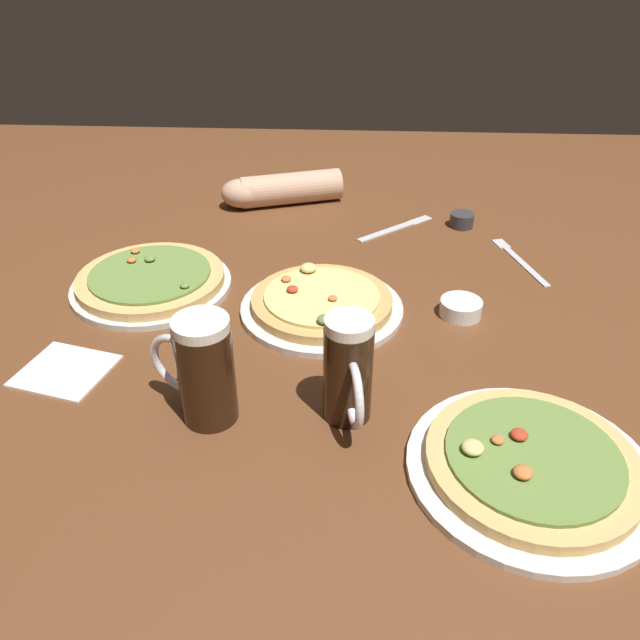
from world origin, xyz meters
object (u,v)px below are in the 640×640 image
Objects in this scene: fork_left at (519,260)px; ramekin_butter at (462,220)px; pizza_plate_side at (320,304)px; napkin_folded at (65,370)px; ramekin_sauce at (461,308)px; beer_mug_dark at (203,370)px; diner_arm at (278,190)px; pizza_plate_far at (151,281)px; knife_right at (396,228)px; pizza_plate_near at (531,465)px; beer_mug_amber at (349,372)px.

ramekin_butter is at bearing 120.96° from fork_left.
napkin_folded is at bearing -152.78° from pizza_plate_side.
ramekin_sauce is at bearing -97.68° from ramekin_butter.
ramekin_sauce is at bearing 36.08° from beer_mug_dark.
diner_arm is (-0.54, 0.28, 0.04)m from fork_left.
pizza_plate_far reaches higher than knife_right.
ramekin_butter is at bearing 40.00° from napkin_folded.
beer_mug_dark reaches higher than knife_right.
ramekin_sauce is at bearing 96.15° from pizza_plate_near.
pizza_plate_far is 0.72m from ramekin_butter.
napkin_folded is (-0.07, -0.27, -0.01)m from pizza_plate_far.
beer_mug_amber is 0.67m from knife_right.
beer_mug_dark is at bearing -62.69° from pizza_plate_far.
knife_right is at bearing -24.24° from diner_arm.
ramekin_sauce is 0.42× the size of knife_right.
beer_mug_dark is 0.79m from diner_arm.
fork_left is at bearing 28.48° from pizza_plate_side.
fork_left is at bearing 27.86° from napkin_folded.
pizza_plate_side is at bearing -75.01° from diner_arm.
ramekin_sauce reaches higher than knife_right.
ramekin_butter is at bearing 82.32° from ramekin_sauce.
pizza_plate_side is at bearing -113.04° from knife_right.
fork_left is (0.15, 0.22, -0.01)m from ramekin_sauce.
knife_right is at bearing 81.30° from beer_mug_amber.
diner_arm is (-0.39, 0.50, 0.02)m from ramekin_sauce.
diner_arm reaches higher than pizza_plate_side.
ramekin_sauce is 0.38m from knife_right.
pizza_plate_side reaches higher than napkin_folded.
pizza_plate_side is at bearing 27.22° from napkin_folded.
beer_mug_dark reaches higher than napkin_folded.
diner_arm is (-0.43, 0.88, 0.02)m from pizza_plate_near.
fork_left is at bearing 11.88° from pizza_plate_far.
napkin_folded is 0.45× the size of diner_arm.
knife_right is at bearing 31.57° from pizza_plate_far.
diner_arm is (-0.44, 0.11, 0.02)m from ramekin_butter.
napkin_folded is at bearing -103.60° from pizza_plate_far.
pizza_plate_near is at bearing -79.28° from knife_right.
ramekin_butter reaches higher than napkin_folded.
ramekin_butter reaches higher than knife_right.
diner_arm is at bearing 104.99° from pizza_plate_side.
pizza_plate_side is at bearing -151.52° from fork_left.
beer_mug_amber reaches higher than pizza_plate_far.
beer_mug_dark reaches higher than pizza_plate_near.
napkin_folded is at bearing 169.88° from beer_mug_amber.
ramekin_butter is 0.20m from fork_left.
pizza_plate_far is 5.60× the size of ramekin_butter.
pizza_plate_near is at bearing -63.94° from diner_arm.
beer_mug_dark is 0.93× the size of knife_right.
pizza_plate_near reaches higher than pizza_plate_far.
pizza_plate_side is at bearing -179.75° from ramekin_sauce.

